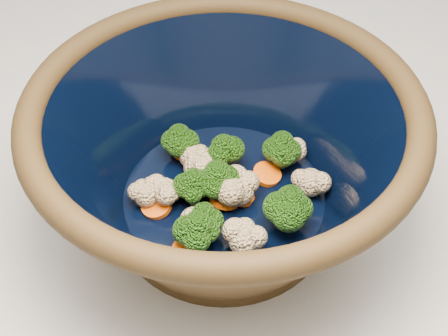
% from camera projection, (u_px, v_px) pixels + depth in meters
% --- Properties ---
extents(mixing_bowl, '(0.45, 0.45, 0.17)m').
position_uv_depth(mixing_bowl, '(224.00, 157.00, 0.61)').
color(mixing_bowl, black).
rests_on(mixing_bowl, counter).
extents(vegetable_pile, '(0.20, 0.17, 0.05)m').
position_uv_depth(vegetable_pile, '(225.00, 185.00, 0.63)').
color(vegetable_pile, '#608442').
rests_on(vegetable_pile, mixing_bowl).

